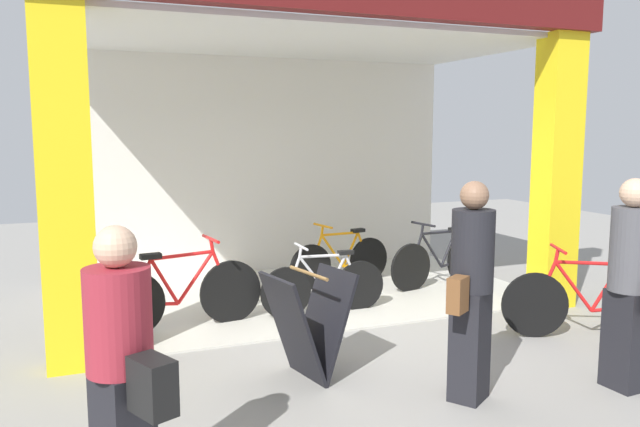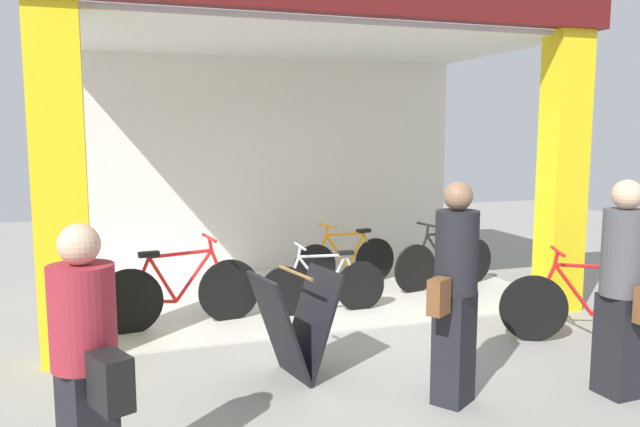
{
  "view_description": "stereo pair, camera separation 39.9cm",
  "coord_description": "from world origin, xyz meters",
  "px_view_note": "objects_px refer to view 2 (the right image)",
  "views": [
    {
      "loc": [
        -2.67,
        -5.82,
        2.1
      ],
      "look_at": [
        0.0,
        0.78,
        1.15
      ],
      "focal_mm": 35.49,
      "sensor_mm": 36.0,
      "label": 1
    },
    {
      "loc": [
        -2.29,
        -5.96,
        2.1
      ],
      "look_at": [
        0.0,
        0.78,
        1.15
      ],
      "focal_mm": 35.49,
      "sensor_mm": 36.0,
      "label": 2
    }
  ],
  "objects_px": {
    "sandwich_board_sign": "(296,325)",
    "pedestrian_1": "(455,291)",
    "bicycle_inside_3": "(324,286)",
    "pedestrian_2": "(624,287)",
    "pedestrian_0": "(87,364)",
    "bicycle_parked_0": "(588,306)",
    "bicycle_inside_1": "(180,292)",
    "bicycle_inside_0": "(346,261)",
    "bicycle_inside_2": "(445,262)"
  },
  "relations": [
    {
      "from": "bicycle_inside_0",
      "to": "bicycle_inside_3",
      "type": "distance_m",
      "value": 1.34
    },
    {
      "from": "pedestrian_0",
      "to": "pedestrian_1",
      "type": "bearing_deg",
      "value": 11.9
    },
    {
      "from": "bicycle_parked_0",
      "to": "pedestrian_1",
      "type": "xyz_separation_m",
      "value": [
        -1.98,
        -0.79,
        0.51
      ]
    },
    {
      "from": "bicycle_inside_2",
      "to": "bicycle_inside_3",
      "type": "relative_size",
      "value": 1.07
    },
    {
      "from": "bicycle_inside_0",
      "to": "bicycle_inside_1",
      "type": "relative_size",
      "value": 0.88
    },
    {
      "from": "bicycle_inside_2",
      "to": "pedestrian_0",
      "type": "distance_m",
      "value": 5.74
    },
    {
      "from": "bicycle_inside_2",
      "to": "bicycle_inside_3",
      "type": "xyz_separation_m",
      "value": [
        -1.91,
        -0.61,
        -0.03
      ]
    },
    {
      "from": "bicycle_inside_3",
      "to": "pedestrian_2",
      "type": "height_order",
      "value": "pedestrian_2"
    },
    {
      "from": "bicycle_inside_0",
      "to": "pedestrian_2",
      "type": "relative_size",
      "value": 0.9
    },
    {
      "from": "sandwich_board_sign",
      "to": "pedestrian_0",
      "type": "distance_m",
      "value": 2.18
    },
    {
      "from": "bicycle_inside_0",
      "to": "pedestrian_2",
      "type": "height_order",
      "value": "pedestrian_2"
    },
    {
      "from": "pedestrian_0",
      "to": "bicycle_inside_1",
      "type": "bearing_deg",
      "value": 74.92
    },
    {
      "from": "bicycle_inside_0",
      "to": "pedestrian_1",
      "type": "distance_m",
      "value": 3.77
    },
    {
      "from": "bicycle_parked_0",
      "to": "sandwich_board_sign",
      "type": "distance_m",
      "value": 2.98
    },
    {
      "from": "bicycle_inside_0",
      "to": "bicycle_inside_1",
      "type": "height_order",
      "value": "bicycle_inside_1"
    },
    {
      "from": "sandwich_board_sign",
      "to": "pedestrian_2",
      "type": "bearing_deg",
      "value": -27.36
    },
    {
      "from": "bicycle_parked_0",
      "to": "pedestrian_1",
      "type": "height_order",
      "value": "pedestrian_1"
    },
    {
      "from": "bicycle_inside_1",
      "to": "pedestrian_1",
      "type": "xyz_separation_m",
      "value": [
        1.77,
        -2.57,
        0.5
      ]
    },
    {
      "from": "bicycle_inside_0",
      "to": "pedestrian_0",
      "type": "xyz_separation_m",
      "value": [
        -3.15,
        -4.24,
        0.49
      ]
    },
    {
      "from": "sandwich_board_sign",
      "to": "pedestrian_1",
      "type": "height_order",
      "value": "pedestrian_1"
    },
    {
      "from": "bicycle_parked_0",
      "to": "bicycle_inside_2",
      "type": "bearing_deg",
      "value": 95.61
    },
    {
      "from": "bicycle_inside_3",
      "to": "sandwich_board_sign",
      "type": "height_order",
      "value": "sandwich_board_sign"
    },
    {
      "from": "pedestrian_1",
      "to": "pedestrian_2",
      "type": "relative_size",
      "value": 1.0
    },
    {
      "from": "pedestrian_0",
      "to": "bicycle_parked_0",
      "type": "bearing_deg",
      "value": 16.26
    },
    {
      "from": "pedestrian_1",
      "to": "bicycle_parked_0",
      "type": "bearing_deg",
      "value": 21.73
    },
    {
      "from": "bicycle_inside_1",
      "to": "bicycle_inside_2",
      "type": "bearing_deg",
      "value": 9.45
    },
    {
      "from": "pedestrian_1",
      "to": "bicycle_inside_3",
      "type": "bearing_deg",
      "value": 93.77
    },
    {
      "from": "bicycle_inside_0",
      "to": "bicycle_inside_2",
      "type": "relative_size",
      "value": 0.97
    },
    {
      "from": "sandwich_board_sign",
      "to": "pedestrian_2",
      "type": "xyz_separation_m",
      "value": [
        2.31,
        -1.19,
        0.42
      ]
    },
    {
      "from": "bicycle_inside_1",
      "to": "bicycle_inside_3",
      "type": "bearing_deg",
      "value": -0.73
    },
    {
      "from": "bicycle_inside_3",
      "to": "pedestrian_0",
      "type": "relative_size",
      "value": 0.93
    },
    {
      "from": "bicycle_inside_1",
      "to": "sandwich_board_sign",
      "type": "xyz_separation_m",
      "value": [
        0.77,
        -1.69,
        0.07
      ]
    },
    {
      "from": "bicycle_inside_3",
      "to": "pedestrian_1",
      "type": "xyz_separation_m",
      "value": [
        0.17,
        -2.55,
        0.56
      ]
    },
    {
      "from": "bicycle_inside_3",
      "to": "pedestrian_2",
      "type": "bearing_deg",
      "value": -62.69
    },
    {
      "from": "bicycle_inside_1",
      "to": "sandwich_board_sign",
      "type": "relative_size",
      "value": 1.89
    },
    {
      "from": "bicycle_inside_3",
      "to": "pedestrian_0",
      "type": "height_order",
      "value": "pedestrian_0"
    },
    {
      "from": "bicycle_inside_1",
      "to": "bicycle_inside_3",
      "type": "relative_size",
      "value": 1.17
    },
    {
      "from": "bicycle_parked_0",
      "to": "sandwich_board_sign",
      "type": "height_order",
      "value": "bicycle_parked_0"
    },
    {
      "from": "bicycle_inside_1",
      "to": "pedestrian_2",
      "type": "height_order",
      "value": "pedestrian_2"
    },
    {
      "from": "bicycle_inside_0",
      "to": "bicycle_inside_3",
      "type": "relative_size",
      "value": 1.04
    },
    {
      "from": "bicycle_inside_3",
      "to": "pedestrian_1",
      "type": "bearing_deg",
      "value": -86.23
    },
    {
      "from": "pedestrian_1",
      "to": "pedestrian_2",
      "type": "bearing_deg",
      "value": -13.48
    },
    {
      "from": "bicycle_inside_2",
      "to": "sandwich_board_sign",
      "type": "distance_m",
      "value": 3.57
    },
    {
      "from": "bicycle_inside_0",
      "to": "bicycle_inside_3",
      "type": "bearing_deg",
      "value": -122.02
    },
    {
      "from": "bicycle_inside_0",
      "to": "sandwich_board_sign",
      "type": "height_order",
      "value": "sandwich_board_sign"
    },
    {
      "from": "bicycle_inside_2",
      "to": "bicycle_parked_0",
      "type": "xyz_separation_m",
      "value": [
        0.23,
        -2.36,
        0.02
      ]
    },
    {
      "from": "bicycle_inside_1",
      "to": "sandwich_board_sign",
      "type": "distance_m",
      "value": 1.86
    },
    {
      "from": "bicycle_inside_3",
      "to": "sandwich_board_sign",
      "type": "relative_size",
      "value": 1.61
    },
    {
      "from": "bicycle_inside_1",
      "to": "pedestrian_1",
      "type": "bearing_deg",
      "value": -55.46
    },
    {
      "from": "bicycle_inside_2",
      "to": "bicycle_inside_3",
      "type": "height_order",
      "value": "bicycle_inside_2"
    }
  ]
}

